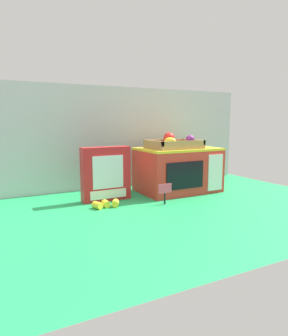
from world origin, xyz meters
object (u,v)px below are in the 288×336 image
at_px(toy_microwave, 178,170).
at_px(loose_toy_banana, 106,204).
at_px(price_sign, 165,191).
at_px(cookie_set_box, 106,174).
at_px(food_groups_crate, 174,144).

relative_size(toy_microwave, loose_toy_banana, 3.24).
bearing_deg(toy_microwave, price_sign, -135.15).
xyz_separation_m(toy_microwave, cookie_set_box, (-0.43, -0.01, 0.01)).
distance_m(food_groups_crate, loose_toy_banana, 0.53).
bearing_deg(loose_toy_banana, food_groups_crate, 15.56).
bearing_deg(price_sign, food_groups_crate, 48.53).
bearing_deg(food_groups_crate, cookie_set_box, 179.95).
distance_m(food_groups_crate, cookie_set_box, 0.42).
bearing_deg(food_groups_crate, toy_microwave, 13.49).
xyz_separation_m(toy_microwave, loose_toy_banana, (-0.48, -0.13, -0.11)).
height_order(price_sign, loose_toy_banana, price_sign).
bearing_deg(loose_toy_banana, cookie_set_box, 69.00).
xyz_separation_m(cookie_set_box, price_sign, (0.22, -0.20, -0.07)).
distance_m(toy_microwave, loose_toy_banana, 0.51).
distance_m(cookie_set_box, price_sign, 0.31).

